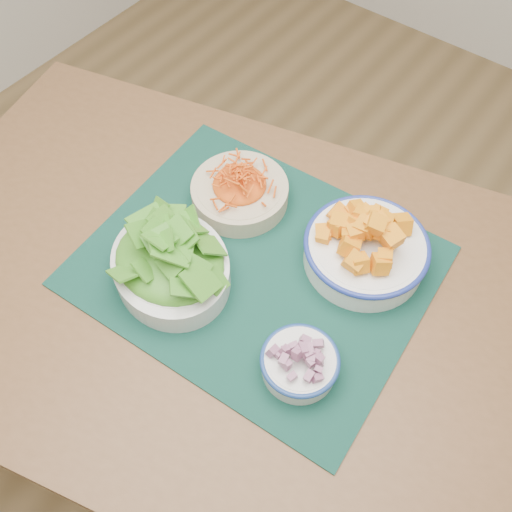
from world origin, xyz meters
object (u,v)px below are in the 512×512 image
(placemat, at_px, (256,266))
(lettuce_bowl, at_px, (169,260))
(carrot_bowl, at_px, (240,189))
(onion_bowl, at_px, (300,362))
(table, at_px, (217,306))
(squash_bowl, at_px, (367,244))

(placemat, height_order, lettuce_bowl, lettuce_bowl)
(carrot_bowl, relative_size, onion_bowl, 1.52)
(carrot_bowl, height_order, onion_bowl, carrot_bowl)
(table, bearing_deg, squash_bowl, 32.18)
(placemat, distance_m, lettuce_bowl, 0.16)
(carrot_bowl, distance_m, onion_bowl, 0.38)
(squash_bowl, bearing_deg, onion_bowl, -83.40)
(placemat, relative_size, onion_bowl, 4.67)
(carrot_bowl, relative_size, squash_bowl, 0.80)
(squash_bowl, distance_m, onion_bowl, 0.25)
(table, relative_size, lettuce_bowl, 4.76)
(table, distance_m, squash_bowl, 0.32)
(carrot_bowl, relative_size, lettuce_bowl, 0.66)
(squash_bowl, height_order, lettuce_bowl, lettuce_bowl)
(placemat, distance_m, squash_bowl, 0.21)
(lettuce_bowl, height_order, onion_bowl, lettuce_bowl)
(squash_bowl, xyz_separation_m, onion_bowl, (0.03, -0.25, -0.02))
(placemat, height_order, carrot_bowl, carrot_bowl)
(carrot_bowl, xyz_separation_m, squash_bowl, (0.27, 0.02, 0.02))
(onion_bowl, bearing_deg, placemat, 146.21)
(placemat, relative_size, carrot_bowl, 3.08)
(placemat, relative_size, squash_bowl, 2.47)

